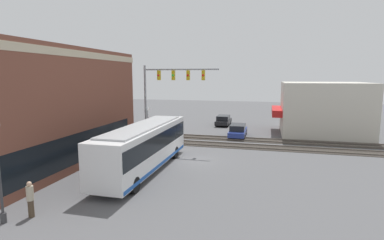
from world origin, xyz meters
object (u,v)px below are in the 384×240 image
city_bus (144,146)px  crossing_signal (147,122)px  pedestrian_by_lamp (30,199)px  pedestrian_at_crossing (163,135)px  parked_car_blue (238,131)px  parked_car_black (223,121)px

city_bus → crossing_signal: crossing_signal is taller
pedestrian_by_lamp → pedestrian_at_crossing: 16.72m
parked_car_blue → parked_car_black: size_ratio=1.04×
parked_car_black → crossing_signal: bearing=158.1°
parked_car_blue → pedestrian_at_crossing: pedestrian_at_crossing is taller
crossing_signal → parked_car_blue: bearing=-53.0°
crossing_signal → parked_car_blue: crossing_signal is taller
crossing_signal → pedestrian_at_crossing: size_ratio=2.05×
city_bus → pedestrian_at_crossing: bearing=11.1°
pedestrian_by_lamp → pedestrian_at_crossing: (16.70, -0.83, 0.02)m
city_bus → pedestrian_by_lamp: size_ratio=6.54×
parked_car_black → parked_car_blue: bearing=-160.0°
crossing_signal → parked_car_blue: 10.72m
parked_car_black → city_bus: bearing=173.2°
city_bus → parked_car_blue: size_ratio=2.48×
crossing_signal → pedestrian_by_lamp: bearing=-178.0°
parked_car_blue → pedestrian_at_crossing: 9.14m
parked_car_blue → pedestrian_by_lamp: size_ratio=2.63×
parked_car_blue → pedestrian_by_lamp: (-22.49, 7.89, 0.26)m
parked_car_black → pedestrian_at_crossing: bearing=162.5°
crossing_signal → pedestrian_at_crossing: bearing=-67.6°
parked_car_blue → pedestrian_at_crossing: size_ratio=2.60×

